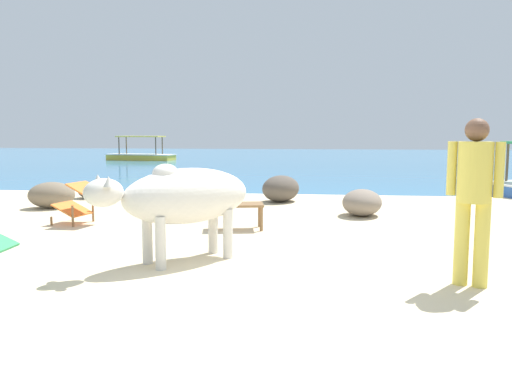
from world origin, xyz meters
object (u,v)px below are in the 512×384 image
low_bench_table (238,208)px  boat_yellow (141,155)px  cow (184,197)px  bottle (230,195)px  deck_chair_near (80,201)px  person_standing (474,189)px

low_bench_table → boat_yellow: size_ratio=0.22×
cow → bottle: cow is taller
low_bench_table → bottle: bearing=155.6°
bottle → deck_chair_near: bearing=177.5°
low_bench_table → boat_yellow: bearing=102.6°
bottle → person_standing: bearing=-43.6°
low_bench_table → bottle: size_ratio=2.80×
cow → bottle: 2.11m
cow → low_bench_table: cow is taller
deck_chair_near → person_standing: bearing=163.9°
cow → boat_yellow: 22.63m
cow → low_bench_table: size_ratio=2.10×
cow → person_standing: size_ratio=1.07×
cow → person_standing: bearing=124.9°
person_standing → boat_yellow: bearing=48.6°
cow → low_bench_table: bearing=-142.6°
deck_chair_near → cow: bearing=148.0°
deck_chair_near → boat_yellow: boat_yellow is taller
cow → deck_chair_near: (-2.30, 2.20, -0.37)m
person_standing → deck_chair_near: bearing=84.2°
low_bench_table → deck_chair_near: bearing=166.3°
deck_chair_near → person_standing: person_standing is taller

